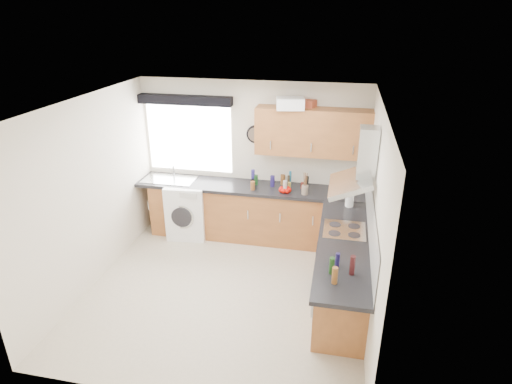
% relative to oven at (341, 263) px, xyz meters
% --- Properties ---
extents(ground_plane, '(3.60, 3.60, 0.00)m').
position_rel_oven_xyz_m(ground_plane, '(-1.50, -0.30, -0.42)').
color(ground_plane, beige).
extents(ceiling, '(3.60, 3.60, 0.02)m').
position_rel_oven_xyz_m(ceiling, '(-1.50, -0.30, 2.08)').
color(ceiling, white).
rests_on(ceiling, wall_back).
extents(wall_back, '(3.60, 0.02, 2.50)m').
position_rel_oven_xyz_m(wall_back, '(-1.50, 1.50, 0.82)').
color(wall_back, silver).
rests_on(wall_back, ground_plane).
extents(wall_front, '(3.60, 0.02, 2.50)m').
position_rel_oven_xyz_m(wall_front, '(-1.50, -2.10, 0.82)').
color(wall_front, silver).
rests_on(wall_front, ground_plane).
extents(wall_left, '(0.02, 3.60, 2.50)m').
position_rel_oven_xyz_m(wall_left, '(-3.30, -0.30, 0.82)').
color(wall_left, silver).
rests_on(wall_left, ground_plane).
extents(wall_right, '(0.02, 3.60, 2.50)m').
position_rel_oven_xyz_m(wall_right, '(0.30, -0.30, 0.82)').
color(wall_right, silver).
rests_on(wall_right, ground_plane).
extents(window, '(1.40, 0.02, 1.10)m').
position_rel_oven_xyz_m(window, '(-2.55, 1.49, 1.12)').
color(window, white).
rests_on(window, wall_back).
extents(window_blind, '(1.50, 0.18, 0.14)m').
position_rel_oven_xyz_m(window_blind, '(-2.55, 1.40, 1.76)').
color(window_blind, black).
rests_on(window_blind, wall_back).
extents(splashback, '(0.01, 3.00, 0.54)m').
position_rel_oven_xyz_m(splashback, '(0.29, 0.00, 0.75)').
color(splashback, white).
rests_on(splashback, wall_right).
extents(base_cab_back, '(3.00, 0.58, 0.86)m').
position_rel_oven_xyz_m(base_cab_back, '(-1.60, 1.21, 0.01)').
color(base_cab_back, brown).
rests_on(base_cab_back, ground_plane).
extents(base_cab_corner, '(0.60, 0.60, 0.86)m').
position_rel_oven_xyz_m(base_cab_corner, '(0.00, 1.20, 0.01)').
color(base_cab_corner, brown).
rests_on(base_cab_corner, ground_plane).
extents(base_cab_right, '(0.58, 2.10, 0.86)m').
position_rel_oven_xyz_m(base_cab_right, '(0.01, -0.15, 0.01)').
color(base_cab_right, brown).
rests_on(base_cab_right, ground_plane).
extents(worktop_back, '(3.60, 0.62, 0.05)m').
position_rel_oven_xyz_m(worktop_back, '(-1.50, 1.20, 0.46)').
color(worktop_back, black).
rests_on(worktop_back, base_cab_back).
extents(worktop_right, '(0.62, 2.42, 0.05)m').
position_rel_oven_xyz_m(worktop_right, '(0.00, -0.30, 0.46)').
color(worktop_right, black).
rests_on(worktop_right, base_cab_right).
extents(sink, '(0.84, 0.46, 0.10)m').
position_rel_oven_xyz_m(sink, '(-2.83, 1.20, 0.52)').
color(sink, '#B8BEC3').
rests_on(sink, worktop_back).
extents(oven, '(0.56, 0.58, 0.85)m').
position_rel_oven_xyz_m(oven, '(0.00, 0.00, 0.00)').
color(oven, black).
rests_on(oven, ground_plane).
extents(hob_plate, '(0.52, 0.52, 0.01)m').
position_rel_oven_xyz_m(hob_plate, '(0.00, 0.00, 0.49)').
color(hob_plate, '#B8BEC3').
rests_on(hob_plate, worktop_right).
extents(extractor_hood, '(0.52, 0.78, 0.66)m').
position_rel_oven_xyz_m(extractor_hood, '(0.10, -0.00, 1.34)').
color(extractor_hood, '#B8BEC3').
rests_on(extractor_hood, wall_right).
extents(upper_cabinets, '(1.70, 0.35, 0.70)m').
position_rel_oven_xyz_m(upper_cabinets, '(-0.55, 1.32, 1.38)').
color(upper_cabinets, brown).
rests_on(upper_cabinets, wall_back).
extents(washing_machine, '(0.68, 0.66, 0.91)m').
position_rel_oven_xyz_m(washing_machine, '(-2.50, 1.10, 0.03)').
color(washing_machine, white).
rests_on(washing_machine, ground_plane).
extents(wall_clock, '(0.28, 0.04, 0.28)m').
position_rel_oven_xyz_m(wall_clock, '(-1.45, 1.46, 1.25)').
color(wall_clock, black).
rests_on(wall_clock, wall_back).
extents(casserole, '(0.44, 0.35, 0.16)m').
position_rel_oven_xyz_m(casserole, '(-0.89, 1.22, 1.81)').
color(casserole, white).
rests_on(casserole, upper_cabinets).
extents(storage_box, '(0.27, 0.25, 0.10)m').
position_rel_oven_xyz_m(storage_box, '(-0.65, 1.42, 1.78)').
color(storage_box, '#AC472B').
rests_on(storage_box, upper_cabinets).
extents(utensil_pot, '(0.10, 0.10, 0.14)m').
position_rel_oven_xyz_m(utensil_pot, '(-0.60, 1.05, 0.56)').
color(utensil_pot, '#7A6658').
rests_on(utensil_pot, worktop_back).
extents(kitchen_roll, '(0.14, 0.14, 0.25)m').
position_rel_oven_xyz_m(kitchen_roll, '(0.05, 0.75, 0.61)').
color(kitchen_roll, white).
rests_on(kitchen_roll, worktop_right).
extents(tomato_cluster, '(0.18, 0.18, 0.08)m').
position_rel_oven_xyz_m(tomato_cluster, '(-0.91, 1.07, 0.52)').
color(tomato_cluster, '#C50C04').
rests_on(tomato_cluster, worktop_back).
extents(jar_0, '(0.06, 0.06, 0.18)m').
position_rel_oven_xyz_m(jar_0, '(-0.91, 1.07, 0.58)').
color(jar_0, '#A69C8E').
rests_on(jar_0, worktop_back).
extents(jar_1, '(0.04, 0.04, 0.19)m').
position_rel_oven_xyz_m(jar_1, '(-0.89, 1.30, 0.58)').
color(jar_1, '#332B1C').
rests_on(jar_1, worktop_back).
extents(jar_2, '(0.05, 0.05, 0.11)m').
position_rel_oven_xyz_m(jar_2, '(-0.67, 1.26, 0.54)').
color(jar_2, maroon).
rests_on(jar_2, worktop_back).
extents(jar_3, '(0.06, 0.06, 0.20)m').
position_rel_oven_xyz_m(jar_3, '(-0.60, 1.28, 0.58)').
color(jar_3, black).
rests_on(jar_3, worktop_back).
extents(jar_4, '(0.07, 0.07, 0.16)m').
position_rel_oven_xyz_m(jar_4, '(-1.40, 1.28, 0.56)').
color(jar_4, '#19461C').
rests_on(jar_4, worktop_back).
extents(jar_5, '(0.04, 0.04, 0.13)m').
position_rel_oven_xyz_m(jar_5, '(-0.85, 1.16, 0.55)').
color(jar_5, olive).
rests_on(jar_5, worktop_back).
extents(jar_6, '(0.04, 0.04, 0.24)m').
position_rel_oven_xyz_m(jar_6, '(-0.87, 1.34, 0.60)').
color(jar_6, '#1C6288').
rests_on(jar_6, worktop_back).
extents(jar_7, '(0.06, 0.06, 0.25)m').
position_rel_oven_xyz_m(jar_7, '(-1.45, 1.27, 0.61)').
color(jar_7, navy).
rests_on(jar_7, worktop_back).
extents(jar_8, '(0.07, 0.07, 0.14)m').
position_rel_oven_xyz_m(jar_8, '(-1.41, 1.06, 0.55)').
color(jar_8, brown).
rests_on(jar_8, worktop_back).
extents(jar_9, '(0.07, 0.07, 0.16)m').
position_rel_oven_xyz_m(jar_9, '(-0.98, 1.37, 0.56)').
color(jar_9, brown).
rests_on(jar_9, worktop_back).
extents(jar_10, '(0.06, 0.06, 0.13)m').
position_rel_oven_xyz_m(jar_10, '(-1.43, 1.16, 0.55)').
color(jar_10, black).
rests_on(jar_10, worktop_back).
extents(jar_11, '(0.07, 0.07, 0.18)m').
position_rel_oven_xyz_m(jar_11, '(-1.13, 1.26, 0.57)').
color(jar_11, '#201854').
rests_on(jar_11, worktop_back).
extents(bottle_0, '(0.06, 0.06, 0.22)m').
position_rel_oven_xyz_m(bottle_0, '(0.09, -0.96, 0.59)').
color(bottle_0, '#391416').
rests_on(bottle_0, worktop_right).
extents(bottle_1, '(0.06, 0.06, 0.18)m').
position_rel_oven_xyz_m(bottle_1, '(-0.09, -1.16, 0.58)').
color(bottle_1, brown).
rests_on(bottle_1, worktop_right).
extents(bottle_2, '(0.05, 0.05, 0.16)m').
position_rel_oven_xyz_m(bottle_2, '(-0.07, -0.84, 0.57)').
color(bottle_2, '#191444').
rests_on(bottle_2, worktop_right).
extents(bottle_3, '(0.05, 0.05, 0.19)m').
position_rel_oven_xyz_m(bottle_3, '(-0.12, -0.99, 0.58)').
color(bottle_3, '#173B15').
rests_on(bottle_3, worktop_right).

